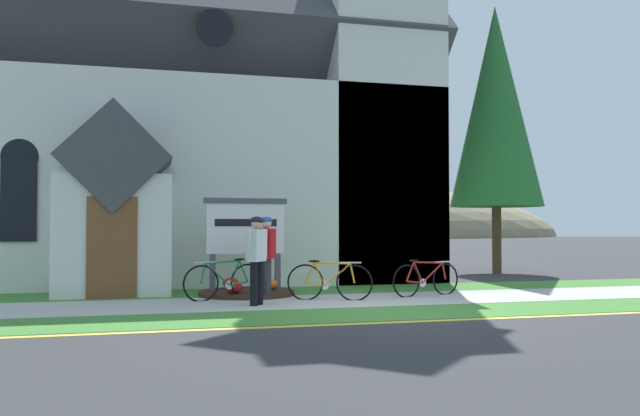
# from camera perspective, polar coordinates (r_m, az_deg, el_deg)

# --- Properties ---
(ground) EXTENTS (140.00, 140.00, 0.00)m
(ground) POSITION_cam_1_polar(r_m,az_deg,el_deg) (15.16, 1.01, -7.29)
(ground) COLOR #333335
(sidewalk_slab) EXTENTS (32.00, 2.27, 0.01)m
(sidewalk_slab) POSITION_cam_1_polar(r_m,az_deg,el_deg) (12.48, -8.26, -8.46)
(sidewalk_slab) COLOR #B7B5AD
(sidewalk_slab) RESTS_ON ground
(grass_verge) EXTENTS (32.00, 1.72, 0.01)m
(grass_verge) POSITION_cam_1_polar(r_m,az_deg,el_deg) (10.51, -7.08, -9.74)
(grass_verge) COLOR #427F33
(grass_verge) RESTS_ON ground
(church_lawn) EXTENTS (24.00, 1.97, 0.01)m
(church_lawn) POSITION_cam_1_polar(r_m,az_deg,el_deg) (14.58, -9.15, -7.48)
(church_lawn) COLOR #427F33
(church_lawn) RESTS_ON ground
(curb_paint_stripe) EXTENTS (28.00, 0.16, 0.01)m
(curb_paint_stripe) POSITION_cam_1_polar(r_m,az_deg,el_deg) (9.52, -6.30, -10.59)
(curb_paint_stripe) COLOR yellow
(curb_paint_stripe) RESTS_ON ground
(church_building) EXTENTS (12.80, 11.29, 13.93)m
(church_building) POSITION_cam_1_polar(r_m,az_deg,el_deg) (20.17, -9.26, 8.02)
(church_building) COLOR silver
(church_building) RESTS_ON ground
(church_sign) EXTENTS (1.84, 0.20, 2.11)m
(church_sign) POSITION_cam_1_polar(r_m,az_deg,el_deg) (14.10, -6.65, -2.02)
(church_sign) COLOR #474C56
(church_sign) RESTS_ON ground
(flower_bed) EXTENTS (2.06, 2.06, 0.34)m
(flower_bed) POSITION_cam_1_polar(r_m,az_deg,el_deg) (13.97, -6.58, -7.42)
(flower_bed) COLOR #382319
(flower_bed) RESTS_ON ground
(bicycle_orange) EXTENTS (1.72, 0.52, 0.81)m
(bicycle_orange) POSITION_cam_1_polar(r_m,az_deg,el_deg) (13.91, 9.44, -6.25)
(bicycle_orange) COLOR black
(bicycle_orange) RESTS_ON ground
(bicycle_yellow) EXTENTS (1.63, 0.67, 0.83)m
(bicycle_yellow) POSITION_cam_1_polar(r_m,az_deg,el_deg) (12.93, 0.84, -6.55)
(bicycle_yellow) COLOR black
(bicycle_yellow) RESTS_ON ground
(bicycle_blue) EXTENTS (1.69, 0.46, 0.86)m
(bicycle_blue) POSITION_cam_1_polar(r_m,az_deg,el_deg) (13.10, -8.47, -6.47)
(bicycle_blue) COLOR black
(bicycle_blue) RESTS_ON ground
(cyclist_in_yellow_jersey) EXTENTS (0.47, 0.62, 1.67)m
(cyclist_in_yellow_jersey) POSITION_cam_1_polar(r_m,az_deg,el_deg) (12.08, -5.67, -4.05)
(cyclist_in_yellow_jersey) COLOR black
(cyclist_in_yellow_jersey) RESTS_ON ground
(cyclist_in_orange_jersey) EXTENTS (0.34, 0.75, 1.69)m
(cyclist_in_orange_jersey) POSITION_cam_1_polar(r_m,az_deg,el_deg) (13.18, -4.83, -3.81)
(cyclist_in_orange_jersey) COLOR #2D2D33
(cyclist_in_orange_jersey) RESTS_ON ground
(roadside_conifer) EXTENTS (2.93, 2.93, 8.62)m
(roadside_conifer) POSITION_cam_1_polar(r_m,az_deg,el_deg) (21.53, 15.40, 8.75)
(roadside_conifer) COLOR #4C3823
(roadside_conifer) RESTS_ON ground
(distant_hill) EXTENTS (94.76, 43.08, 17.58)m
(distant_hill) POSITION_cam_1_polar(r_m,az_deg,el_deg) (93.75, -5.43, -2.60)
(distant_hill) COLOR #847A5B
(distant_hill) RESTS_ON ground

